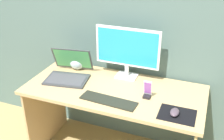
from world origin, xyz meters
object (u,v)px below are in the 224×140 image
object	(u,v)px
monitor	(127,50)
keyboard_external	(108,101)
laptop	(69,72)
mouse	(175,112)
phone_in_dock	(147,92)
fishbowl	(77,62)

from	to	relation	value
monitor	keyboard_external	xyz separation A→B (m)	(-0.00, -0.42, -0.24)
laptop	mouse	distance (m)	0.97
keyboard_external	phone_in_dock	bearing A→B (deg)	35.72
phone_in_dock	fishbowl	bearing A→B (deg)	160.57
laptop	fishbowl	world-z (taller)	laptop
laptop	fishbowl	distance (m)	0.18
phone_in_dock	keyboard_external	bearing A→B (deg)	-148.10
monitor	keyboard_external	bearing A→B (deg)	-90.19
fishbowl	mouse	world-z (taller)	fishbowl
mouse	phone_in_dock	bearing A→B (deg)	146.44
laptop	mouse	size ratio (longest dim) A/B	3.99
mouse	keyboard_external	bearing A→B (deg)	-179.61
keyboard_external	phone_in_dock	distance (m)	0.30
mouse	phone_in_dock	size ratio (longest dim) A/B	0.72
monitor	phone_in_dock	world-z (taller)	monitor
keyboard_external	fishbowl	bearing A→B (deg)	142.55
monitor	fishbowl	distance (m)	0.50
fishbowl	phone_in_dock	xyz separation A→B (m)	(0.72, -0.25, -0.02)
laptop	fishbowl	bearing A→B (deg)	93.41
fishbowl	keyboard_external	distance (m)	0.63
laptop	mouse	bearing A→B (deg)	-13.47
laptop	mouse	xyz separation A→B (m)	(0.94, -0.23, -0.03)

